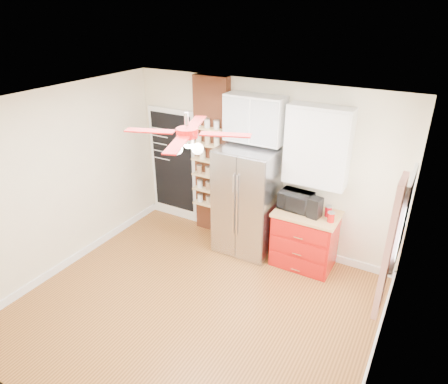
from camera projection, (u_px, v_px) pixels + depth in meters
The scene contains 21 objects.
floor at pixel (194, 308), 5.35m from camera, with size 4.50×4.50×0.00m, color #9A5F27.
ceiling at pixel (186, 108), 4.19m from camera, with size 4.50×4.50×0.00m, color white.
wall_back at pixel (261, 166), 6.34m from camera, with size 4.50×0.02×2.70m, color beige.
wall_front at pixel (52, 327), 3.19m from camera, with size 4.50×0.02×2.70m, color beige.
wall_left at pixel (61, 182), 5.76m from camera, with size 0.02×4.00×2.70m, color beige.
wall_right at pixel (389, 278), 3.77m from camera, with size 0.02×4.00×2.70m, color beige.
chalkboard at pixel (173, 162), 7.17m from camera, with size 0.95×0.05×1.95m.
brick_pillar at pixel (212, 158), 6.65m from camera, with size 0.60×0.16×2.70m, color brown.
fridge at pixel (247, 201), 6.27m from camera, with size 0.90×0.70×1.75m, color #B3B3B8.
upper_glass_cabinet at pixel (255, 119), 5.88m from camera, with size 0.90×0.35×0.70m, color white.
red_cabinet at pixel (305, 239), 6.07m from camera, with size 0.94×0.64×0.90m.
upper_shelf_unit at pixel (318, 147), 5.59m from camera, with size 0.90×0.30×1.15m, color white.
window at pixel (404, 218), 4.40m from camera, with size 0.04×0.75×1.05m, color white.
curtain at pixel (389, 249), 4.03m from camera, with size 0.06×0.40×1.55m, color #AC2817.
ceiling_fan at pixel (187, 133), 4.30m from camera, with size 1.40×1.40×0.44m.
toaster_oven at pixel (296, 201), 5.93m from camera, with size 0.48×0.33×0.27m, color black.
coffee_maker at pixel (315, 208), 5.70m from camera, with size 0.17×0.19×0.30m, color black.
canister_left at pixel (331, 217), 5.60m from camera, with size 0.10×0.10×0.14m, color #A90C09.
canister_right at pixel (328, 211), 5.75m from camera, with size 0.09×0.09×0.15m, color red.
pantry_jar_oats at pixel (203, 155), 6.54m from camera, with size 0.10×0.10×0.14m, color beige.
pantry_jar_beans at pixel (212, 157), 6.49m from camera, with size 0.09×0.09×0.12m, color brown.
Camera 1 is at (2.39, -3.43, 3.70)m, focal length 32.00 mm.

